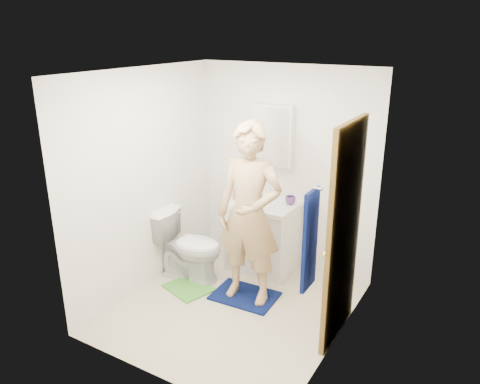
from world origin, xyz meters
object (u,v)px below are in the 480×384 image
(toilet, at_px, (189,245))
(man, at_px, (249,215))
(vanity_cabinet, at_px, (262,237))
(towel, at_px, (310,240))
(toothbrush_cup, at_px, (290,200))
(medicine_cabinet, at_px, (273,135))
(soap_dispenser, at_px, (237,192))

(toilet, xyz_separation_m, man, (0.82, -0.05, 0.57))
(vanity_cabinet, relative_size, toilet, 0.99)
(vanity_cabinet, bearing_deg, towel, -51.53)
(vanity_cabinet, height_order, man, man)
(toilet, distance_m, toothbrush_cup, 1.28)
(medicine_cabinet, bearing_deg, towel, -55.39)
(vanity_cabinet, xyz_separation_m, towel, (1.18, -1.48, 0.85))
(toilet, bearing_deg, toothbrush_cup, -56.62)
(vanity_cabinet, xyz_separation_m, medicine_cabinet, (0.00, 0.22, 1.20))
(medicine_cabinet, xyz_separation_m, man, (0.20, -0.91, -0.62))
(man, bearing_deg, soap_dispenser, 123.97)
(towel, relative_size, man, 0.42)
(man, bearing_deg, toothbrush_cup, 77.44)
(toilet, bearing_deg, medicine_cabinet, -41.16)
(medicine_cabinet, distance_m, toilet, 1.59)
(soap_dispenser, distance_m, toothbrush_cup, 0.63)
(medicine_cabinet, distance_m, towel, 2.11)
(medicine_cabinet, bearing_deg, man, -77.35)
(towel, height_order, man, man)
(vanity_cabinet, bearing_deg, medicine_cabinet, 90.00)
(medicine_cabinet, height_order, towel, medicine_cabinet)
(vanity_cabinet, height_order, towel, towel)
(vanity_cabinet, relative_size, medicine_cabinet, 1.14)
(toothbrush_cup, xyz_separation_m, man, (-0.10, -0.79, 0.08))
(medicine_cabinet, relative_size, soap_dispenser, 3.76)
(man, bearing_deg, towel, -45.01)
(medicine_cabinet, relative_size, man, 0.37)
(toothbrush_cup, bearing_deg, vanity_cabinet, -160.74)
(vanity_cabinet, height_order, medicine_cabinet, medicine_cabinet)
(towel, xyz_separation_m, soap_dispenser, (-1.48, 1.41, -0.31))
(soap_dispenser, height_order, toothbrush_cup, soap_dispenser)
(towel, xyz_separation_m, man, (-0.98, 0.80, -0.27))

